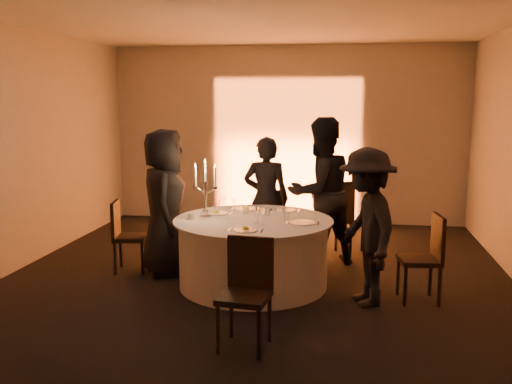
# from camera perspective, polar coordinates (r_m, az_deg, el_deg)

# --- Properties ---
(floor) EXTENTS (7.00, 7.00, 0.00)m
(floor) POSITION_cam_1_polar(r_m,az_deg,el_deg) (6.63, -0.28, -9.27)
(floor) COLOR black
(floor) RESTS_ON ground
(ceiling) EXTENTS (7.00, 7.00, 0.00)m
(ceiling) POSITION_cam_1_polar(r_m,az_deg,el_deg) (6.34, -0.30, 17.34)
(ceiling) COLOR silver
(ceiling) RESTS_ON wall_back
(wall_back) EXTENTS (7.00, 0.00, 7.00)m
(wall_back) POSITION_cam_1_polar(r_m,az_deg,el_deg) (9.77, 3.10, 5.73)
(wall_back) COLOR #AFAAA3
(wall_back) RESTS_ON floor
(wall_front) EXTENTS (7.00, 0.00, 7.00)m
(wall_front) POSITION_cam_1_polar(r_m,az_deg,el_deg) (2.96, -11.54, -2.97)
(wall_front) COLOR #AFAAA3
(wall_front) RESTS_ON floor
(wall_left) EXTENTS (0.00, 7.00, 7.00)m
(wall_left) POSITION_cam_1_polar(r_m,az_deg,el_deg) (7.42, -23.84, 3.79)
(wall_left) COLOR #AFAAA3
(wall_left) RESTS_ON floor
(uplighter_fixture) EXTENTS (0.25, 0.12, 0.10)m
(uplighter_fixture) POSITION_cam_1_polar(r_m,az_deg,el_deg) (9.68, 2.84, -2.97)
(uplighter_fixture) COLOR black
(uplighter_fixture) RESTS_ON floor
(banquet_table) EXTENTS (1.80, 1.80, 0.77)m
(banquet_table) POSITION_cam_1_polar(r_m,az_deg,el_deg) (6.52, -0.28, -6.06)
(banquet_table) COLOR black
(banquet_table) RESTS_ON floor
(chair_left) EXTENTS (0.45, 0.45, 0.88)m
(chair_left) POSITION_cam_1_polar(r_m,az_deg,el_deg) (7.21, -13.02, -3.93)
(chair_left) COLOR black
(chair_left) RESTS_ON floor
(chair_back_left) EXTENTS (0.39, 0.39, 0.88)m
(chair_back_left) POSITION_cam_1_polar(r_m,az_deg,el_deg) (7.98, 1.60, -2.41)
(chair_back_left) COLOR black
(chair_back_left) RESTS_ON floor
(chair_back_right) EXTENTS (0.62, 0.62, 1.04)m
(chair_back_right) POSITION_cam_1_polar(r_m,az_deg,el_deg) (7.67, 7.84, -2.23)
(chair_back_right) COLOR black
(chair_back_right) RESTS_ON floor
(chair_right) EXTENTS (0.45, 0.45, 0.93)m
(chair_right) POSITION_cam_1_polar(r_m,az_deg,el_deg) (6.25, 16.72, -5.88)
(chair_right) COLOR black
(chair_right) RESTS_ON floor
(chair_front) EXTENTS (0.46, 0.46, 0.94)m
(chair_front) POSITION_cam_1_polar(r_m,az_deg,el_deg) (4.96, -0.92, -9.36)
(chair_front) COLOR black
(chair_front) RESTS_ON floor
(guest_left) EXTENTS (0.75, 0.97, 1.76)m
(guest_left) POSITION_cam_1_polar(r_m,az_deg,el_deg) (6.94, -9.13, -1.02)
(guest_left) COLOR black
(guest_left) RESTS_ON floor
(guest_back_left) EXTENTS (0.60, 0.39, 1.63)m
(guest_back_left) POSITION_cam_1_polar(r_m,az_deg,el_deg) (7.44, 1.01, -0.71)
(guest_back_left) COLOR black
(guest_back_left) RESTS_ON floor
(guest_back_right) EXTENTS (1.16, 1.13, 1.89)m
(guest_back_right) POSITION_cam_1_polar(r_m,az_deg,el_deg) (7.22, 6.46, -0.04)
(guest_back_right) COLOR black
(guest_back_right) RESTS_ON floor
(guest_right) EXTENTS (0.90, 1.19, 1.63)m
(guest_right) POSITION_cam_1_polar(r_m,az_deg,el_deg) (5.95, 11.00, -3.47)
(guest_right) COLOR black
(guest_right) RESTS_ON floor
(plate_left) EXTENTS (0.35, 0.28, 0.08)m
(plate_left) POSITION_cam_1_polar(r_m,az_deg,el_deg) (6.75, -3.99, -2.04)
(plate_left) COLOR white
(plate_left) RESTS_ON banquet_table
(plate_back_left) EXTENTS (0.36, 0.28, 0.08)m
(plate_back_left) POSITION_cam_1_polar(r_m,az_deg,el_deg) (6.99, -0.98, -1.62)
(plate_back_left) COLOR white
(plate_back_left) RESTS_ON banquet_table
(plate_back_right) EXTENTS (0.36, 0.28, 0.01)m
(plate_back_right) POSITION_cam_1_polar(r_m,az_deg,el_deg) (6.92, 2.90, -1.83)
(plate_back_right) COLOR white
(plate_back_right) RESTS_ON banquet_table
(plate_right) EXTENTS (0.36, 0.29, 0.01)m
(plate_right) POSITION_cam_1_polar(r_m,az_deg,el_deg) (6.24, 4.69, -3.09)
(plate_right) COLOR white
(plate_right) RESTS_ON banquet_table
(plate_front) EXTENTS (0.36, 0.25, 0.08)m
(plate_front) POSITION_cam_1_polar(r_m,az_deg,el_deg) (5.88, -1.05, -3.73)
(plate_front) COLOR white
(plate_front) RESTS_ON banquet_table
(coffee_cup) EXTENTS (0.11, 0.11, 0.07)m
(coffee_cup) POSITION_cam_1_polar(r_m,az_deg,el_deg) (6.47, -6.57, -2.46)
(coffee_cup) COLOR white
(coffee_cup) RESTS_ON banquet_table
(candelabra) EXTENTS (0.28, 0.14, 0.68)m
(candelabra) POSITION_cam_1_polar(r_m,az_deg,el_deg) (6.50, -5.07, -0.54)
(candelabra) COLOR silver
(candelabra) RESTS_ON banquet_table
(wine_glass_a) EXTENTS (0.07, 0.07, 0.19)m
(wine_glass_a) POSITION_cam_1_polar(r_m,az_deg,el_deg) (6.65, -2.29, -1.14)
(wine_glass_a) COLOR white
(wine_glass_a) RESTS_ON banquet_table
(wine_glass_b) EXTENTS (0.07, 0.07, 0.19)m
(wine_glass_b) POSITION_cam_1_polar(r_m,az_deg,el_deg) (6.60, -3.79, -1.23)
(wine_glass_b) COLOR white
(wine_glass_b) RESTS_ON banquet_table
(wine_glass_c) EXTENTS (0.07, 0.07, 0.19)m
(wine_glass_c) POSITION_cam_1_polar(r_m,az_deg,el_deg) (6.85, -3.24, -0.84)
(wine_glass_c) COLOR white
(wine_glass_c) RESTS_ON banquet_table
(wine_glass_d) EXTENTS (0.07, 0.07, 0.19)m
(wine_glass_d) POSITION_cam_1_polar(r_m,az_deg,el_deg) (6.10, 0.69, -2.09)
(wine_glass_d) COLOR white
(wine_glass_d) RESTS_ON banquet_table
(wine_glass_e) EXTENTS (0.07, 0.07, 0.19)m
(wine_glass_e) POSITION_cam_1_polar(r_m,az_deg,el_deg) (6.16, 0.15, -1.97)
(wine_glass_e) COLOR white
(wine_glass_e) RESTS_ON banquet_table
(tumbler_a) EXTENTS (0.07, 0.07, 0.09)m
(tumbler_a) POSITION_cam_1_polar(r_m,az_deg,el_deg) (6.76, -1.05, -1.76)
(tumbler_a) COLOR white
(tumbler_a) RESTS_ON banquet_table
(tumbler_b) EXTENTS (0.07, 0.07, 0.09)m
(tumbler_b) POSITION_cam_1_polar(r_m,az_deg,el_deg) (6.63, 1.14, -1.98)
(tumbler_b) COLOR white
(tumbler_b) RESTS_ON banquet_table
(tumbler_c) EXTENTS (0.07, 0.07, 0.09)m
(tumbler_c) POSITION_cam_1_polar(r_m,az_deg,el_deg) (6.44, 3.08, -2.34)
(tumbler_c) COLOR white
(tumbler_c) RESTS_ON banquet_table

